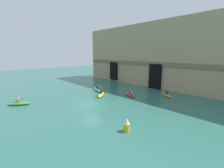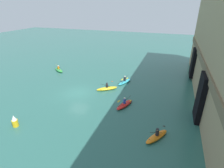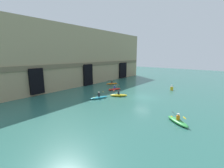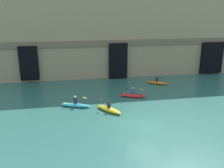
{
  "view_description": "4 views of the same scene",
  "coord_description": "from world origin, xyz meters",
  "px_view_note": "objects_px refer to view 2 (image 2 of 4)",
  "views": [
    {
      "loc": [
        16.55,
        -11.79,
        6.93
      ],
      "look_at": [
        -1.44,
        5.22,
        1.93
      ],
      "focal_mm": 24.0,
      "sensor_mm": 36.0,
      "label": 1
    },
    {
      "loc": [
        18.41,
        11.54,
        11.02
      ],
      "look_at": [
        -1.69,
        4.42,
        1.31
      ],
      "focal_mm": 28.0,
      "sensor_mm": 36.0,
      "label": 2
    },
    {
      "loc": [
        -22.48,
        -11.54,
        7.13
      ],
      "look_at": [
        -3.38,
        4.02,
        2.31
      ],
      "focal_mm": 24.0,
      "sensor_mm": 36.0,
      "label": 3
    },
    {
      "loc": [
        -5.88,
        -18.43,
        9.61
      ],
      "look_at": [
        -1.45,
        6.24,
        1.88
      ],
      "focal_mm": 40.0,
      "sensor_mm": 36.0,
      "label": 4
    }
  ],
  "objects_px": {
    "kayak_orange": "(157,136)",
    "kayak_green": "(59,70)",
    "kayak_cyan": "(125,82)",
    "marker_buoy": "(15,121)",
    "kayak_yellow": "(107,88)",
    "kayak_red": "(124,104)"
  },
  "relations": [
    {
      "from": "kayak_red",
      "to": "kayak_yellow",
      "type": "height_order",
      "value": "kayak_yellow"
    },
    {
      "from": "kayak_red",
      "to": "kayak_yellow",
      "type": "distance_m",
      "value": 4.82
    },
    {
      "from": "kayak_orange",
      "to": "kayak_yellow",
      "type": "height_order",
      "value": "kayak_yellow"
    },
    {
      "from": "marker_buoy",
      "to": "kayak_red",
      "type": "bearing_deg",
      "value": 128.52
    },
    {
      "from": "kayak_red",
      "to": "marker_buoy",
      "type": "xyz_separation_m",
      "value": [
        7.29,
        -9.16,
        0.36
      ]
    },
    {
      "from": "kayak_yellow",
      "to": "marker_buoy",
      "type": "distance_m",
      "value": 12.01
    },
    {
      "from": "kayak_orange",
      "to": "marker_buoy",
      "type": "bearing_deg",
      "value": 134.28
    },
    {
      "from": "kayak_red",
      "to": "kayak_green",
      "type": "xyz_separation_m",
      "value": [
        -7.64,
        -14.57,
        0.01
      ]
    },
    {
      "from": "kayak_orange",
      "to": "marker_buoy",
      "type": "distance_m",
      "value": 13.73
    },
    {
      "from": "marker_buoy",
      "to": "kayak_green",
      "type": "bearing_deg",
      "value": -160.06
    },
    {
      "from": "kayak_orange",
      "to": "kayak_green",
      "type": "bearing_deg",
      "value": 89.45
    },
    {
      "from": "kayak_red",
      "to": "kayak_cyan",
      "type": "bearing_deg",
      "value": -144.19
    },
    {
      "from": "kayak_cyan",
      "to": "kayak_yellow",
      "type": "relative_size",
      "value": 1.09
    },
    {
      "from": "kayak_yellow",
      "to": "kayak_green",
      "type": "bearing_deg",
      "value": 121.23
    },
    {
      "from": "kayak_red",
      "to": "kayak_cyan",
      "type": "height_order",
      "value": "kayak_cyan"
    },
    {
      "from": "kayak_red",
      "to": "marker_buoy",
      "type": "relative_size",
      "value": 2.35
    },
    {
      "from": "kayak_red",
      "to": "kayak_cyan",
      "type": "relative_size",
      "value": 0.95
    },
    {
      "from": "kayak_orange",
      "to": "kayak_red",
      "type": "bearing_deg",
      "value": 76.22
    },
    {
      "from": "kayak_green",
      "to": "kayak_yellow",
      "type": "bearing_deg",
      "value": 12.63
    },
    {
      "from": "kayak_cyan",
      "to": "kayak_orange",
      "type": "height_order",
      "value": "kayak_cyan"
    },
    {
      "from": "kayak_cyan",
      "to": "kayak_orange",
      "type": "relative_size",
      "value": 1.13
    },
    {
      "from": "kayak_orange",
      "to": "kayak_green",
      "type": "xyz_separation_m",
      "value": [
        -12.0,
        -18.82,
        0.0
      ]
    }
  ]
}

